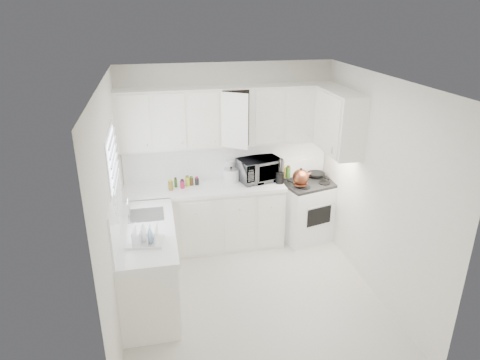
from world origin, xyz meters
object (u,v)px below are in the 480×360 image
object	(u,v)px
tea_kettle	(301,176)
dish_rack	(144,234)
rice_cooker	(231,174)
microwave	(259,167)
utensil_crock	(280,171)
stove	(307,202)

from	to	relation	value
tea_kettle	dish_rack	bearing A→B (deg)	-142.43
rice_cooker	dish_rack	size ratio (longest dim) A/B	0.58
tea_kettle	microwave	size ratio (longest dim) A/B	0.49
dish_rack	utensil_crock	bearing A→B (deg)	42.61
microwave	utensil_crock	size ratio (longest dim) A/B	1.54
stove	microwave	world-z (taller)	microwave
stove	rice_cooker	size ratio (longest dim) A/B	5.19
rice_cooker	utensil_crock	xyz separation A→B (m)	(0.67, -0.20, 0.08)
stove	tea_kettle	xyz separation A→B (m)	(-0.18, -0.16, 0.49)
stove	dish_rack	distance (m)	2.76
rice_cooker	utensil_crock	size ratio (longest dim) A/B	0.59
rice_cooker	dish_rack	xyz separation A→B (m)	(-1.22, -1.53, -0.01)
microwave	stove	bearing A→B (deg)	-23.15
microwave	dish_rack	world-z (taller)	microwave
microwave	rice_cooker	size ratio (longest dim) A/B	2.63
tea_kettle	dish_rack	size ratio (longest dim) A/B	0.75
stove	tea_kettle	distance (m)	0.55
stove	dish_rack	world-z (taller)	dish_rack
microwave	utensil_crock	xyz separation A→B (m)	(0.26, -0.17, -0.01)
microwave	dish_rack	bearing A→B (deg)	-152.45
stove	utensil_crock	xyz separation A→B (m)	(-0.46, -0.07, 0.56)
stove	utensil_crock	bearing A→B (deg)	173.46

